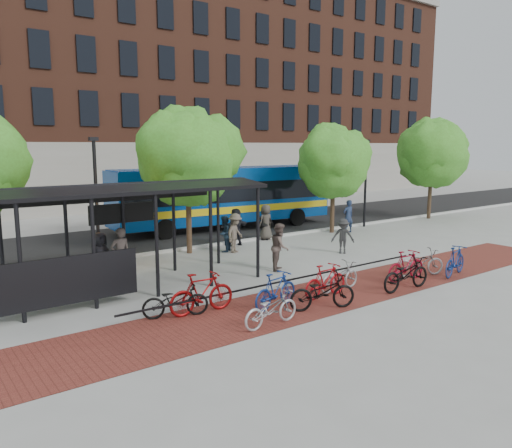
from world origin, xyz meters
TOP-DOWN VIEW (x-y plane):
  - ground at (0.00, 0.00)m, footprint 160.00×160.00m
  - asphalt_street at (0.00, 8.00)m, footprint 160.00×8.00m
  - curb at (0.00, 4.00)m, footprint 160.00×0.25m
  - brick_strip at (-2.00, -5.00)m, footprint 24.00×3.00m
  - bike_rack_rail at (-3.30, -4.10)m, footprint 12.00×0.05m
  - building_brick at (10.00, 26.00)m, footprint 55.00×14.00m
  - bus_shelter at (-8.13, -0.48)m, footprint 10.60×3.07m
  - tree_b at (-2.90, 3.35)m, footprint 5.15×4.20m
  - tree_c at (6.09, 3.35)m, footprint 4.66×3.80m
  - tree_d at (15.10, 3.35)m, footprint 5.39×4.40m
  - lamp_post_left at (-7.00, 3.60)m, footprint 0.35×0.20m
  - lamp_post_right at (9.00, 3.60)m, footprint 0.35×0.20m
  - bus at (1.92, 8.00)m, footprint 13.27×3.98m
  - bike_0 at (-7.47, -3.94)m, footprint 1.98×1.20m
  - bike_1 at (-6.70, -4.11)m, footprint 2.06×0.69m
  - bike_2 at (-5.73, -6.08)m, footprint 1.87×0.77m
  - bike_3 at (-4.70, -5.01)m, footprint 1.91×0.87m
  - bike_4 at (-3.67, -5.93)m, footprint 2.18×1.37m
  - bike_5 at (-2.75, -5.12)m, footprint 1.84×0.59m
  - bike_6 at (-1.86, -4.86)m, footprint 1.87×0.77m
  - bike_8 at (-0.04, -6.15)m, footprint 2.17×0.83m
  - bike_9 at (0.97, -5.40)m, footprint 1.87×0.62m
  - bike_10 at (1.92, -5.31)m, footprint 2.05×1.34m
  - bike_11 at (2.98, -6.07)m, footprint 1.94×0.93m
  - pedestrian_0 at (-7.78, 1.18)m, footprint 1.01×0.87m
  - pedestrian_1 at (-7.30, 0.50)m, footprint 0.73×0.49m
  - pedestrian_2 at (-1.58, 2.58)m, footprint 1.02×0.98m
  - pedestrian_3 at (-1.29, 2.16)m, footprint 1.33×1.14m
  - pedestrian_4 at (1.64, 3.80)m, footprint 1.00×0.82m
  - pedestrian_5 at (-0.37, 3.44)m, footprint 1.75×0.80m
  - pedestrian_6 at (1.73, 3.80)m, footprint 0.95×0.69m
  - pedestrian_7 at (6.70, 2.76)m, footprint 0.71×0.51m
  - pedestrian_8 at (-1.67, -1.50)m, footprint 1.13×1.13m
  - pedestrian_9 at (2.49, -0.86)m, footprint 1.12×1.14m

SIDE VIEW (x-z plane):
  - ground at x=0.00m, z-range 0.00..0.00m
  - bike_rack_rail at x=-3.30m, z-range -0.47..0.47m
  - brick_strip at x=-2.00m, z-range 0.00..0.01m
  - asphalt_street at x=0.00m, z-range 0.00..0.01m
  - curb at x=0.00m, z-range 0.00..0.12m
  - bike_6 at x=-1.86m, z-range 0.00..0.96m
  - bike_2 at x=-5.73m, z-range 0.00..0.96m
  - bike_0 at x=-7.47m, z-range 0.00..0.98m
  - bike_10 at x=1.92m, z-range 0.00..1.02m
  - bike_4 at x=-3.67m, z-range 0.00..1.08m
  - bike_5 at x=-2.75m, z-range 0.00..1.09m
  - bike_9 at x=0.97m, z-range 0.00..1.11m
  - bike_3 at x=-4.70m, z-range 0.00..1.11m
  - bike_8 at x=-0.04m, z-range 0.00..1.12m
  - bike_11 at x=2.98m, z-range 0.00..1.13m
  - bike_1 at x=-6.70m, z-range 0.00..1.22m
  - pedestrian_9 at x=2.49m, z-range 0.00..1.58m
  - pedestrian_4 at x=1.64m, z-range 0.00..1.59m
  - pedestrian_2 at x=-1.58m, z-range 0.00..1.65m
  - pedestrian_0 at x=-7.78m, z-range 0.00..1.76m
  - pedestrian_3 at x=-1.29m, z-range 0.00..1.79m
  - pedestrian_6 at x=1.73m, z-range 0.00..1.81m
  - pedestrian_7 at x=6.70m, z-range 0.00..1.82m
  - pedestrian_5 at x=-0.37m, z-range 0.00..1.82m
  - pedestrian_8 at x=-1.67m, z-range 0.00..1.84m
  - pedestrian_1 at x=-7.30m, z-range 0.00..1.96m
  - bus at x=1.92m, z-range 0.26..3.79m
  - lamp_post_left at x=-7.00m, z-range 0.18..5.31m
  - lamp_post_right at x=9.00m, z-range 0.18..5.31m
  - bus_shelter at x=-8.13m, z-range 1.20..4.80m
  - tree_c at x=6.09m, z-range 1.09..7.02m
  - tree_b at x=-2.90m, z-range 1.22..7.69m
  - tree_d at x=15.10m, z-range 1.19..7.74m
  - building_brick at x=10.00m, z-range 0.00..20.00m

